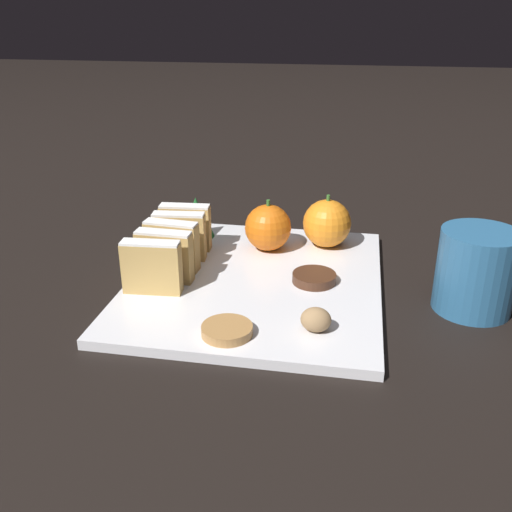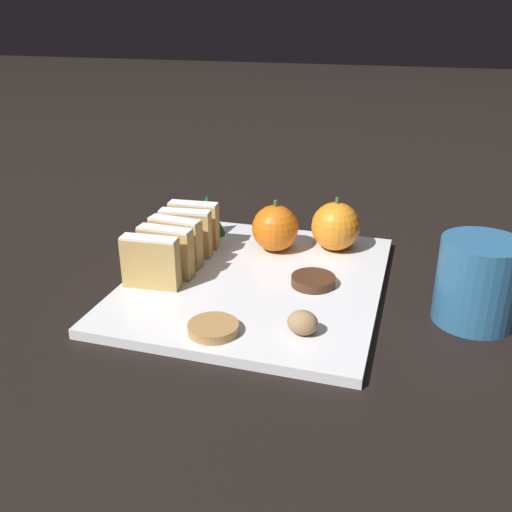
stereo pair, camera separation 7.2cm
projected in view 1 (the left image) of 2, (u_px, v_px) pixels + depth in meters
name	position (u px, v px, depth m)	size (l,w,h in m)	color
ground_plane	(256.00, 286.00, 0.73)	(6.00, 6.00, 0.00)	black
serving_platter	(256.00, 282.00, 0.73)	(0.31, 0.36, 0.01)	white
stollen_slice_front	(152.00, 267.00, 0.68)	(0.07, 0.03, 0.07)	tan
stollen_slice_second	(164.00, 256.00, 0.71)	(0.07, 0.02, 0.07)	tan
stollen_slice_third	(172.00, 246.00, 0.74)	(0.07, 0.03, 0.07)	tan
stollen_slice_fourth	(179.00, 236.00, 0.77)	(0.07, 0.03, 0.07)	tan
stollen_slice_fifth	(185.00, 227.00, 0.80)	(0.07, 0.03, 0.07)	tan
orange_near	(270.00, 228.00, 0.80)	(0.07, 0.07, 0.07)	orange
orange_far	(327.00, 223.00, 0.81)	(0.07, 0.07, 0.08)	orange
walnut	(316.00, 320.00, 0.60)	(0.03, 0.03, 0.03)	#9E7A51
chocolate_cookie	(314.00, 276.00, 0.72)	(0.06, 0.06, 0.01)	#472819
gingerbread_cookie	(227.00, 330.00, 0.60)	(0.05, 0.05, 0.01)	#B27F47
evergreen_sprig	(196.00, 217.00, 0.85)	(0.05, 0.05, 0.06)	#195623
coffee_mug	(478.00, 271.00, 0.66)	(0.12, 0.09, 0.10)	#2D6693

